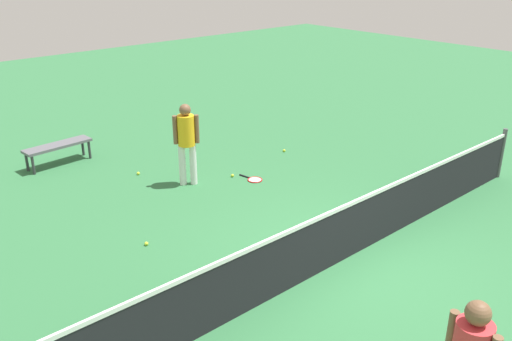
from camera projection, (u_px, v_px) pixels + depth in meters
ground_plane at (344, 259)px, 8.56m from camera, size 40.00×40.00×0.00m
court_net at (346, 231)px, 8.37m from camera, size 10.09×0.09×1.07m
player_near_side at (186, 138)px, 10.88m from camera, size 0.48×0.47×1.70m
tennis_racket_near_player at (254, 179)px, 11.44m from camera, size 0.36×0.60×0.03m
tennis_ball_near_player at (284, 151)px, 13.00m from camera, size 0.07×0.07×0.07m
tennis_ball_by_net at (146, 244)px, 8.93m from camera, size 0.07×0.07×0.07m
tennis_ball_midcourt at (138, 173)px, 11.70m from camera, size 0.07×0.07×0.07m
tennis_ball_baseline at (233, 175)px, 11.59m from camera, size 0.07×0.07×0.07m
tennis_ball_stray_left at (293, 241)px, 9.00m from camera, size 0.07×0.07×0.07m
courtside_bench at (58, 147)px, 12.12m from camera, size 1.53×0.52×0.48m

